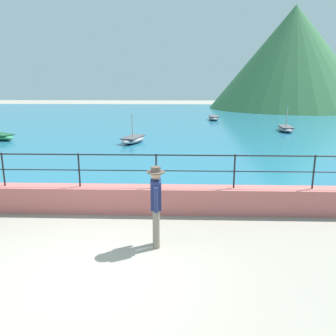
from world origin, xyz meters
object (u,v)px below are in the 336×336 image
(boat_0, at_px, (286,128))
(boat_3, at_px, (133,139))
(boat_4, at_px, (1,136))
(person_walking, at_px, (156,203))
(boat_1, at_px, (214,118))

(boat_0, xyz_separation_m, boat_3, (-9.98, -4.93, -0.00))
(boat_0, xyz_separation_m, boat_4, (-18.04, -4.07, 0.00))
(person_walking, height_order, boat_0, person_walking)
(person_walking, height_order, boat_3, person_walking)
(person_walking, relative_size, boat_0, 0.74)
(person_walking, distance_m, boat_4, 16.78)
(boat_0, distance_m, boat_3, 11.13)
(boat_4, bearing_deg, person_walking, -52.57)
(person_walking, distance_m, boat_1, 24.91)
(person_walking, bearing_deg, boat_4, 127.43)
(boat_0, height_order, boat_3, boat_0)
(boat_0, bearing_deg, boat_1, 120.59)
(boat_4, bearing_deg, boat_3, -6.09)
(boat_4, bearing_deg, boat_0, 12.70)
(person_walking, height_order, boat_1, person_walking)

